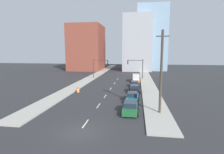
% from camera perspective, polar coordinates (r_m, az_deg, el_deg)
% --- Properties ---
extents(ground_plane, '(200.00, 200.00, 0.00)m').
position_cam_1_polar(ground_plane, '(19.01, -10.47, -17.09)').
color(ground_plane, '#2D2D30').
extents(sidewalk_left, '(3.45, 89.40, 0.16)m').
position_cam_1_polar(sidewalk_left, '(63.08, -4.86, 0.87)').
color(sidewalk_left, '#ADA89E').
rests_on(sidewalk_left, ground).
extents(sidewalk_right, '(3.45, 89.40, 0.16)m').
position_cam_1_polar(sidewalk_right, '(61.54, 10.69, 0.57)').
color(sidewalk_right, '#ADA89E').
rests_on(sidewalk_right, ground).
extents(lane_stripe_at_2m, '(0.16, 2.40, 0.01)m').
position_cam_1_polar(lane_stripe_at_2m, '(20.74, -8.66, -14.80)').
color(lane_stripe_at_2m, beige).
rests_on(lane_stripe_at_2m, ground).
extents(lane_stripe_at_9m, '(0.16, 2.40, 0.01)m').
position_cam_1_polar(lane_stripe_at_9m, '(26.88, -4.46, -9.32)').
color(lane_stripe_at_9m, beige).
rests_on(lane_stripe_at_9m, ground).
extents(lane_stripe_at_15m, '(0.16, 2.40, 0.01)m').
position_cam_1_polar(lane_stripe_at_15m, '(32.30, -2.23, -6.29)').
color(lane_stripe_at_15m, beige).
rests_on(lane_stripe_at_15m, ground).
extents(lane_stripe_at_21m, '(0.16, 2.40, 0.01)m').
position_cam_1_polar(lane_stripe_at_21m, '(38.73, -0.44, -3.85)').
color(lane_stripe_at_21m, beige).
rests_on(lane_stripe_at_21m, ground).
extents(lane_stripe_at_28m, '(0.16, 2.40, 0.01)m').
position_cam_1_polar(lane_stripe_at_28m, '(45.74, 0.91, -1.98)').
color(lane_stripe_at_28m, beige).
rests_on(lane_stripe_at_28m, ground).
extents(lane_stripe_at_35m, '(0.16, 2.40, 0.01)m').
position_cam_1_polar(lane_stripe_at_35m, '(52.54, 1.87, -0.66)').
color(lane_stripe_at_35m, beige).
rests_on(lane_stripe_at_35m, ground).
extents(building_brick_left, '(14.00, 16.00, 19.80)m').
position_cam_1_polar(building_brick_left, '(80.59, -8.21, 9.40)').
color(building_brick_left, brown).
rests_on(building_brick_left, ground).
extents(building_office_center, '(12.00, 20.00, 23.51)m').
position_cam_1_polar(building_office_center, '(81.44, 8.26, 10.69)').
color(building_office_center, '#A8A8AD').
rests_on(building_office_center, ground).
extents(building_glass_right, '(13.00, 20.00, 28.01)m').
position_cam_1_polar(building_glass_right, '(85.78, 12.52, 11.95)').
color(building_glass_right, '#8CADC6').
rests_on(building_glass_right, ground).
extents(traffic_signal_left, '(4.74, 0.35, 6.01)m').
position_cam_1_polar(traffic_signal_left, '(53.96, -4.64, 3.76)').
color(traffic_signal_left, '#38383D').
rests_on(traffic_signal_left, ground).
extents(traffic_signal_right, '(4.74, 0.35, 6.01)m').
position_cam_1_polar(traffic_signal_right, '(52.62, 8.50, 3.58)').
color(traffic_signal_right, '#38383D').
rests_on(traffic_signal_right, ground).
extents(utility_pole_right_near, '(1.60, 0.32, 10.81)m').
position_cam_1_polar(utility_pole_right_near, '(23.16, 15.77, 1.57)').
color(utility_pole_right_near, '#473D33').
rests_on(utility_pole_right_near, ground).
extents(traffic_barrel, '(0.56, 0.56, 0.95)m').
position_cam_1_polar(traffic_barrel, '(35.82, -11.04, -4.22)').
color(traffic_barrel, orange).
rests_on(traffic_barrel, ground).
extents(sedan_green, '(2.22, 4.37, 1.50)m').
position_cam_1_polar(sedan_green, '(23.78, 5.98, -9.95)').
color(sedan_green, '#1E6033').
rests_on(sedan_green, ground).
extents(sedan_teal, '(2.27, 4.65, 1.54)m').
position_cam_1_polar(sedan_teal, '(29.06, 6.72, -6.57)').
color(sedan_teal, '#196B75').
rests_on(sedan_teal, ground).
extents(sedan_black, '(2.26, 4.74, 1.54)m').
position_cam_1_polar(sedan_black, '(35.37, 7.33, -3.92)').
color(sedan_black, black).
rests_on(sedan_black, ground).
extents(sedan_navy, '(2.13, 4.43, 1.39)m').
position_cam_1_polar(sedan_navy, '(41.00, 7.45, -2.35)').
color(sedan_navy, '#141E47').
rests_on(sedan_navy, ground).
extents(box_truck_orange, '(2.34, 5.74, 2.09)m').
position_cam_1_polar(box_truck_orange, '(47.69, 7.83, -0.45)').
color(box_truck_orange, orange).
rests_on(box_truck_orange, ground).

